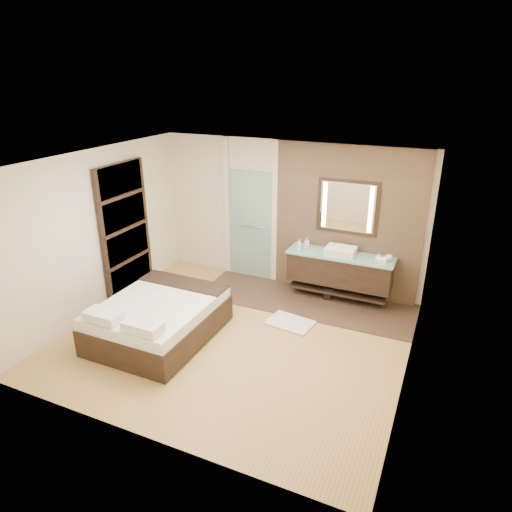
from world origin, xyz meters
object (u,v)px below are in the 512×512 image
at_px(mirror_unit, 347,207).
at_px(waste_bin, 328,293).
at_px(bed, 159,319).
at_px(vanity, 340,269).

height_order(mirror_unit, waste_bin, mirror_unit).
distance_m(bed, waste_bin, 3.06).
relative_size(mirror_unit, waste_bin, 4.69).
xyz_separation_m(bed, waste_bin, (2.03, 2.29, -0.19)).
height_order(vanity, bed, vanity).
bearing_deg(waste_bin, bed, -131.56).
relative_size(mirror_unit, bed, 0.55).
distance_m(mirror_unit, waste_bin, 1.58).
xyz_separation_m(vanity, waste_bin, (-0.16, -0.07, -0.47)).
bearing_deg(vanity, waste_bin, -157.11).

